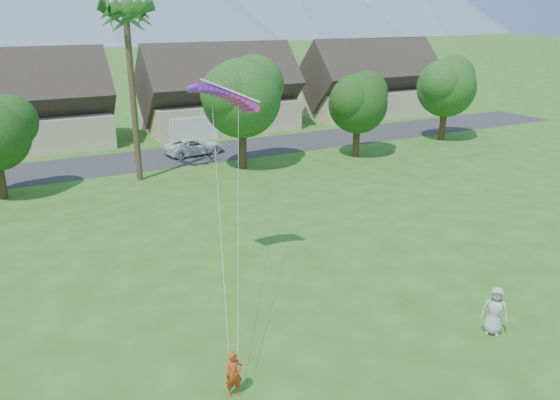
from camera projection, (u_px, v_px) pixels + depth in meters
street at (148, 160)px, 45.39m from camera, size 90.00×7.00×0.01m
kite_flyer at (234, 374)px, 17.23m from camera, size 0.60×0.41×1.58m
watcher at (495, 311)px, 20.57m from camera, size 1.08×1.12×1.93m
parked_car at (194, 146)px, 46.90m from camera, size 5.36×3.01×1.41m
houses_row at (127, 103)px, 52.04m from camera, size 72.75×8.19×8.86m
tree_row at (149, 114)px, 38.19m from camera, size 62.27×6.67×8.45m
fan_palm at (125, 9)px, 36.05m from camera, size 3.00×3.00×13.80m
parafoil_kite at (225, 93)px, 23.10m from camera, size 3.03×1.04×0.50m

